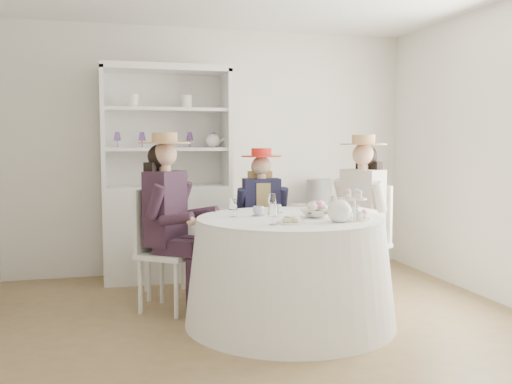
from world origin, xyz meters
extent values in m
plane|color=olive|center=(0.00, 0.00, 0.00)|extent=(4.50, 4.50, 0.00)
plane|color=white|center=(0.00, 2.00, 1.35)|extent=(4.50, 0.00, 4.50)
plane|color=white|center=(0.00, -2.00, 1.35)|extent=(4.50, 0.00, 4.50)
plane|color=white|center=(2.25, 0.00, 1.35)|extent=(0.00, 4.50, 4.50)
cone|color=white|center=(0.24, -0.04, 0.42)|extent=(1.69, 1.69, 0.83)
cylinder|color=white|center=(0.24, -0.04, 0.84)|extent=(1.49, 1.49, 0.02)
cube|color=silver|center=(-0.55, 1.70, 0.50)|extent=(1.41, 0.90, 0.99)
cube|color=silver|center=(-0.55, 1.92, 1.60)|extent=(1.27, 0.47, 1.21)
cube|color=silver|center=(-0.55, 1.70, 2.21)|extent=(1.41, 0.90, 0.07)
cube|color=silver|center=(-1.19, 1.70, 1.60)|extent=(0.20, 0.48, 1.21)
cube|color=silver|center=(0.09, 1.70, 1.60)|extent=(0.20, 0.48, 1.21)
cube|color=silver|center=(-0.55, 1.70, 1.38)|extent=(1.31, 0.82, 0.03)
cube|color=silver|center=(-0.55, 1.70, 1.79)|extent=(1.31, 0.82, 0.03)
sphere|color=white|center=(-0.05, 1.70, 1.47)|extent=(0.15, 0.15, 0.15)
cube|color=silver|center=(1.18, 1.75, 0.37)|extent=(0.59, 0.59, 0.74)
cylinder|color=black|center=(1.18, 1.75, 0.89)|extent=(0.30, 0.30, 0.29)
cube|color=silver|center=(-0.67, 0.53, 0.49)|extent=(0.61, 0.61, 0.04)
cylinder|color=silver|center=(-0.63, 0.29, 0.24)|extent=(0.04, 0.04, 0.48)
cylinder|color=silver|center=(-0.42, 0.57, 0.24)|extent=(0.04, 0.04, 0.48)
cylinder|color=silver|center=(-0.91, 0.49, 0.24)|extent=(0.04, 0.04, 0.48)
cylinder|color=silver|center=(-0.70, 0.77, 0.24)|extent=(0.04, 0.04, 0.48)
cube|color=silver|center=(-0.82, 0.65, 0.78)|extent=(0.27, 0.35, 0.54)
cube|color=black|center=(-0.68, 0.54, 0.89)|extent=(0.41, 0.44, 0.63)
cube|color=black|center=(-0.62, 0.37, 0.58)|extent=(0.38, 0.33, 0.13)
cylinder|color=black|center=(-0.50, 0.28, 0.25)|extent=(0.11, 0.11, 0.50)
cylinder|color=black|center=(-0.78, 0.34, 0.97)|extent=(0.21, 0.19, 0.30)
cube|color=black|center=(-0.50, 0.53, 0.58)|extent=(0.38, 0.33, 0.13)
cylinder|color=black|center=(-0.38, 0.44, 0.25)|extent=(0.11, 0.11, 0.50)
cylinder|color=black|center=(-0.51, 0.70, 0.97)|extent=(0.21, 0.19, 0.30)
cylinder|color=#D8A889|center=(-0.68, 0.54, 1.23)|extent=(0.10, 0.10, 0.09)
sphere|color=#D8A889|center=(-0.68, 0.54, 1.35)|extent=(0.21, 0.21, 0.21)
sphere|color=black|center=(-0.72, 0.57, 1.33)|extent=(0.21, 0.21, 0.21)
cube|color=black|center=(-0.75, 0.59, 1.08)|extent=(0.23, 0.26, 0.41)
cylinder|color=tan|center=(-0.68, 0.54, 1.44)|extent=(0.43, 0.43, 0.01)
cylinder|color=tan|center=(-0.68, 0.54, 1.49)|extent=(0.22, 0.22, 0.09)
cube|color=silver|center=(0.30, 1.03, 0.44)|extent=(0.42, 0.42, 0.04)
cylinder|color=silver|center=(0.14, 0.88, 0.22)|extent=(0.04, 0.04, 0.43)
cylinder|color=silver|center=(0.45, 0.86, 0.22)|extent=(0.04, 0.04, 0.43)
cylinder|color=silver|center=(0.16, 1.20, 0.22)|extent=(0.04, 0.04, 0.43)
cylinder|color=silver|center=(0.47, 1.18, 0.22)|extent=(0.04, 0.04, 0.43)
cube|color=silver|center=(0.32, 1.21, 0.71)|extent=(0.38, 0.06, 0.49)
cube|color=#1A1A34|center=(0.31, 1.05, 0.81)|extent=(0.37, 0.22, 0.57)
cube|color=tan|center=(0.31, 1.05, 0.81)|extent=(0.15, 0.23, 0.49)
cube|color=#1A1A34|center=(0.21, 0.92, 0.52)|extent=(0.15, 0.34, 0.12)
cylinder|color=#1A1A34|center=(0.20, 0.78, 0.23)|extent=(0.10, 0.10, 0.45)
cylinder|color=#1A1A34|center=(0.10, 1.03, 0.88)|extent=(0.10, 0.18, 0.27)
cube|color=#1A1A34|center=(0.38, 0.91, 0.52)|extent=(0.15, 0.34, 0.12)
cylinder|color=#1A1A34|center=(0.38, 0.77, 0.23)|extent=(0.10, 0.10, 0.45)
cylinder|color=#1A1A34|center=(0.51, 1.00, 0.88)|extent=(0.10, 0.18, 0.27)
cylinder|color=#D8A889|center=(0.31, 1.05, 1.12)|extent=(0.09, 0.09, 0.08)
sphere|color=#D8A889|center=(0.31, 1.05, 1.22)|extent=(0.19, 0.19, 0.19)
sphere|color=tan|center=(0.31, 1.10, 1.21)|extent=(0.19, 0.19, 0.19)
cube|color=tan|center=(0.31, 1.13, 0.98)|extent=(0.24, 0.09, 0.38)
cylinder|color=red|center=(0.31, 1.05, 1.31)|extent=(0.40, 0.40, 0.01)
cylinder|color=red|center=(0.31, 1.05, 1.35)|extent=(0.20, 0.20, 0.08)
cube|color=silver|center=(1.14, 0.55, 0.48)|extent=(0.57, 0.57, 0.04)
cylinder|color=silver|center=(0.91, 0.64, 0.24)|extent=(0.04, 0.04, 0.47)
cylinder|color=silver|center=(1.05, 0.33, 0.24)|extent=(0.04, 0.04, 0.47)
cylinder|color=silver|center=(1.22, 0.78, 0.24)|extent=(0.04, 0.04, 0.47)
cylinder|color=silver|center=(1.37, 0.47, 0.24)|extent=(0.04, 0.04, 0.47)
cube|color=silver|center=(1.31, 0.63, 0.78)|extent=(0.20, 0.39, 0.54)
cube|color=beige|center=(1.16, 0.56, 0.88)|extent=(0.36, 0.44, 0.62)
cube|color=beige|center=(0.98, 0.59, 0.57)|extent=(0.39, 0.28, 0.13)
cylinder|color=beige|center=(0.84, 0.53, 0.25)|extent=(0.11, 0.11, 0.50)
cylinder|color=beige|center=(1.03, 0.75, 0.96)|extent=(0.21, 0.17, 0.30)
cube|color=beige|center=(1.06, 0.41, 0.57)|extent=(0.39, 0.28, 0.13)
cylinder|color=beige|center=(0.92, 0.35, 0.25)|extent=(0.11, 0.11, 0.50)
cylinder|color=beige|center=(1.21, 0.34, 0.96)|extent=(0.21, 0.17, 0.30)
cylinder|color=#D8A889|center=(1.16, 0.56, 1.22)|extent=(0.10, 0.10, 0.09)
sphere|color=#D8A889|center=(1.16, 0.56, 1.34)|extent=(0.20, 0.20, 0.20)
sphere|color=black|center=(1.20, 0.58, 1.32)|extent=(0.20, 0.20, 0.20)
cube|color=black|center=(1.24, 0.60, 1.07)|extent=(0.19, 0.27, 0.41)
cylinder|color=tan|center=(1.16, 0.56, 1.43)|extent=(0.43, 0.43, 0.01)
cylinder|color=tan|center=(1.16, 0.56, 1.48)|extent=(0.22, 0.22, 0.09)
cube|color=silver|center=(-0.63, 1.04, 0.50)|extent=(0.45, 0.45, 0.04)
cylinder|color=silver|center=(-0.45, 1.22, 0.25)|extent=(0.04, 0.04, 0.49)
cylinder|color=silver|center=(-0.81, 1.22, 0.25)|extent=(0.04, 0.04, 0.49)
cylinder|color=silver|center=(-0.45, 0.86, 0.25)|extent=(0.04, 0.04, 0.49)
cylinder|color=silver|center=(-0.81, 0.86, 0.25)|extent=(0.04, 0.04, 0.49)
cube|color=silver|center=(-0.63, 0.84, 0.80)|extent=(0.42, 0.04, 0.56)
imported|color=white|center=(0.01, 0.07, 0.89)|extent=(0.11, 0.11, 0.07)
imported|color=white|center=(0.22, 0.22, 0.89)|extent=(0.08, 0.08, 0.07)
imported|color=white|center=(0.49, 0.06, 0.89)|extent=(0.11, 0.11, 0.07)
imported|color=white|center=(0.44, -0.11, 0.88)|extent=(0.30, 0.30, 0.06)
sphere|color=pink|center=(0.50, -0.12, 0.94)|extent=(0.06, 0.06, 0.06)
sphere|color=white|center=(0.49, -0.08, 0.94)|extent=(0.06, 0.06, 0.06)
sphere|color=pink|center=(0.45, -0.07, 0.94)|extent=(0.06, 0.06, 0.06)
sphere|color=white|center=(0.41, -0.08, 0.94)|extent=(0.06, 0.06, 0.06)
sphere|color=pink|center=(0.40, -0.12, 0.94)|extent=(0.06, 0.06, 0.06)
sphere|color=white|center=(0.41, -0.16, 0.94)|extent=(0.06, 0.06, 0.06)
sphere|color=pink|center=(0.45, -0.17, 0.94)|extent=(0.06, 0.06, 0.06)
sphere|color=white|center=(0.49, -0.16, 0.94)|extent=(0.06, 0.06, 0.06)
sphere|color=white|center=(0.52, -0.39, 0.94)|extent=(0.18, 0.18, 0.18)
cylinder|color=white|center=(0.63, -0.39, 0.95)|extent=(0.11, 0.03, 0.09)
cylinder|color=white|center=(0.52, -0.39, 1.03)|extent=(0.04, 0.04, 0.02)
cylinder|color=white|center=(0.15, -0.36, 0.86)|extent=(0.23, 0.23, 0.01)
cube|color=beige|center=(0.11, -0.38, 0.88)|extent=(0.05, 0.04, 0.03)
cube|color=beige|center=(0.15, -0.36, 0.89)|extent=(0.06, 0.05, 0.03)
cube|color=beige|center=(0.19, -0.34, 0.88)|extent=(0.06, 0.06, 0.03)
cube|color=beige|center=(0.13, -0.33, 0.89)|extent=(0.06, 0.06, 0.03)
cube|color=beige|center=(0.18, -0.40, 0.88)|extent=(0.06, 0.06, 0.03)
cylinder|color=white|center=(0.67, -0.32, 0.86)|extent=(0.25, 0.25, 0.01)
cylinder|color=white|center=(0.67, -0.32, 0.94)|extent=(0.02, 0.02, 0.16)
cylinder|color=white|center=(0.67, -0.32, 1.02)|extent=(0.18, 0.18, 0.01)
camera|label=1|loc=(-1.17, -4.32, 1.45)|focal=40.00mm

